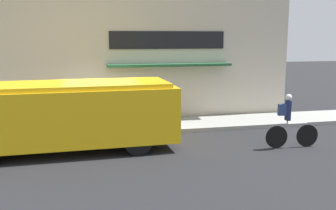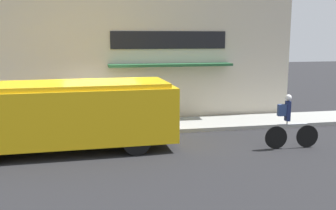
# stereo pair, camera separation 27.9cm
# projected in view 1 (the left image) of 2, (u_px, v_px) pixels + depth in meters

# --- Properties ---
(ground_plane) EXTENTS (70.00, 70.00, 0.00)m
(ground_plane) POSITION_uv_depth(u_px,v_px,m) (102.00, 138.00, 13.69)
(ground_plane) COLOR #232326
(sidewalk) EXTENTS (28.00, 2.09, 0.15)m
(sidewalk) POSITION_uv_depth(u_px,v_px,m) (100.00, 129.00, 14.68)
(sidewalk) COLOR #999993
(sidewalk) RESTS_ON ground_plane
(storefront) EXTENTS (16.38, 0.92, 5.37)m
(storefront) POSITION_uv_depth(u_px,v_px,m) (99.00, 57.00, 15.46)
(storefront) COLOR beige
(storefront) RESTS_ON ground_plane
(school_bus) EXTENTS (6.85, 2.78, 2.11)m
(school_bus) POSITION_uv_depth(u_px,v_px,m) (74.00, 115.00, 12.01)
(school_bus) COLOR yellow
(school_bus) RESTS_ON ground_plane
(cyclist) EXTENTS (1.76, 0.21, 1.72)m
(cyclist) POSITION_uv_depth(u_px,v_px,m) (289.00, 123.00, 12.35)
(cyclist) COLOR black
(cyclist) RESTS_ON ground_plane
(trash_bin) EXTENTS (0.53, 0.53, 0.78)m
(trash_bin) POSITION_uv_depth(u_px,v_px,m) (54.00, 119.00, 14.17)
(trash_bin) COLOR slate
(trash_bin) RESTS_ON sidewalk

